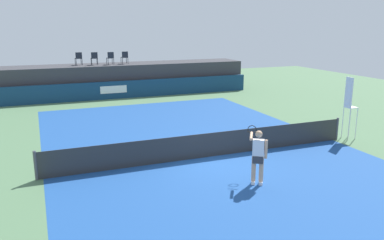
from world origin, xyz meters
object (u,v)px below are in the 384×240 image
object	(u,v)px
spectator_chair_center	(110,58)
net_post_far	(337,129)
spectator_chair_far_left	(79,58)
tennis_player	(258,155)
spectator_chair_left	(94,58)
spectator_chair_right	(125,57)
net_post_near	(36,166)
umpire_chair	(349,104)

from	to	relation	value
spectator_chair_center	net_post_far	xyz separation A→B (m)	(7.12, -14.99, -2.19)
spectator_chair_center	spectator_chair_far_left	bearing A→B (deg)	166.85
spectator_chair_far_left	tennis_player	size ratio (longest dim) A/B	0.50
spectator_chair_center	spectator_chair_left	bearing A→B (deg)	169.53
net_post_far	spectator_chair_left	bearing A→B (deg)	118.38
spectator_chair_left	tennis_player	world-z (taller)	spectator_chair_left
spectator_chair_far_left	spectator_chair_right	world-z (taller)	same
spectator_chair_right	net_post_near	world-z (taller)	spectator_chair_right
spectator_chair_right	tennis_player	size ratio (longest dim) A/B	0.50
spectator_chair_left	tennis_player	distance (m)	18.38
net_post_far	umpire_chair	bearing A→B (deg)	0.16
spectator_chair_left	spectator_chair_center	world-z (taller)	same
spectator_chair_center	umpire_chair	world-z (taller)	spectator_chair_center
net_post_far	spectator_chair_far_left	bearing A→B (deg)	120.83
net_post_near	spectator_chair_left	bearing A→B (deg)	74.57
spectator_chair_far_left	net_post_far	size ratio (longest dim) A/B	0.89
umpire_chair	net_post_far	bearing A→B (deg)	-179.84
spectator_chair_left	umpire_chair	size ratio (longest dim) A/B	0.32
spectator_chair_center	umpire_chair	size ratio (longest dim) A/B	0.32
spectator_chair_center	spectator_chair_right	size ratio (longest dim) A/B	1.00
net_post_near	spectator_chair_right	bearing A→B (deg)	67.29
spectator_chair_far_left	umpire_chair	distance (m)	18.36
spectator_chair_center	tennis_player	world-z (taller)	spectator_chair_center
spectator_chair_far_left	spectator_chair_center	size ratio (longest dim) A/B	1.00
net_post_near	tennis_player	size ratio (longest dim) A/B	0.56
net_post_far	tennis_player	distance (m)	6.56
spectator_chair_far_left	tennis_player	bearing A→B (deg)	-79.53
net_post_near	tennis_player	world-z (taller)	tennis_player
spectator_chair_center	net_post_near	world-z (taller)	spectator_chair_center
net_post_near	net_post_far	xyz separation A→B (m)	(12.40, 0.00, 0.00)
tennis_player	spectator_chair_center	bearing A→B (deg)	94.10
spectator_chair_right	umpire_chair	bearing A→B (deg)	-66.32
spectator_chair_center	tennis_player	bearing A→B (deg)	-85.90
net_post_near	umpire_chair	bearing A→B (deg)	0.01
spectator_chair_right	umpire_chair	xyz separation A→B (m)	(6.63, -15.13, -1.11)
spectator_chair_far_left	spectator_chair_left	world-z (taller)	same
spectator_chair_far_left	net_post_far	xyz separation A→B (m)	(9.24, -15.49, -2.19)
spectator_chair_left	spectator_chair_center	xyz separation A→B (m)	(1.09, -0.20, 0.00)
spectator_chair_center	spectator_chair_right	world-z (taller)	same
net_post_near	tennis_player	bearing A→B (deg)	-24.20
spectator_chair_left	spectator_chair_right	xyz separation A→B (m)	(2.14, -0.06, 0.00)
spectator_chair_left	spectator_chair_far_left	bearing A→B (deg)	164.11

